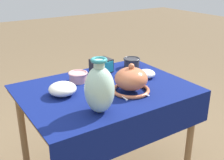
% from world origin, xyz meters
% --- Properties ---
extents(display_table, '(1.02, 0.76, 0.72)m').
position_xyz_m(display_table, '(0.00, -0.01, 0.65)').
color(display_table, olive).
rests_on(display_table, ground_plane).
extents(vase_tall_bulbous, '(0.15, 0.15, 0.28)m').
position_xyz_m(vase_tall_bulbous, '(-0.18, -0.25, 0.85)').
color(vase_tall_bulbous, '#A8CCB7').
rests_on(vase_tall_bulbous, display_table).
extents(vase_dome_bell, '(0.23, 0.24, 0.18)m').
position_xyz_m(vase_dome_bell, '(0.09, -0.13, 0.79)').
color(vase_dome_bell, '#BC6642').
rests_on(vase_dome_bell, display_table).
extents(mosaic_tile_box, '(0.14, 0.13, 0.09)m').
position_xyz_m(mosaic_tile_box, '(0.13, 0.26, 0.77)').
color(mosaic_tile_box, '#232328').
rests_on(mosaic_tile_box, display_table).
extents(cup_wide_charcoal, '(0.12, 0.12, 0.07)m').
position_xyz_m(cup_wide_charcoal, '(0.36, 0.22, 0.76)').
color(cup_wide_charcoal, '#2D2D33').
rests_on(cup_wide_charcoal, display_table).
extents(bowl_shallow_ivory, '(0.16, 0.16, 0.08)m').
position_xyz_m(bowl_shallow_ivory, '(-0.26, 0.05, 0.76)').
color(bowl_shallow_ivory, white).
rests_on(bowl_shallow_ivory, display_table).
extents(cup_wide_rose, '(0.12, 0.12, 0.06)m').
position_xyz_m(cup_wide_rose, '(-0.09, 0.18, 0.76)').
color(cup_wide_rose, '#D19399').
rests_on(cup_wide_rose, display_table).
extents(bowl_shallow_porcelain, '(0.12, 0.12, 0.05)m').
position_xyz_m(bowl_shallow_porcelain, '(0.32, -0.00, 0.75)').
color(bowl_shallow_porcelain, white).
rests_on(bowl_shallow_porcelain, display_table).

